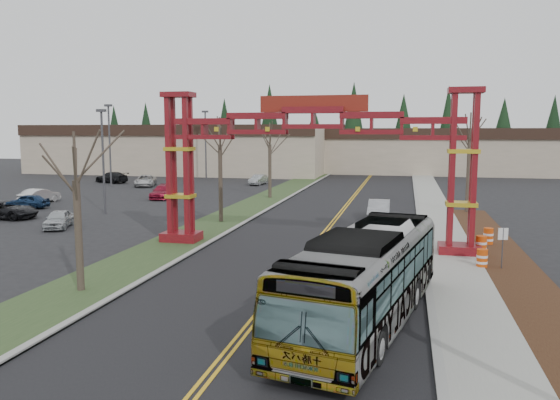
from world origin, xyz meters
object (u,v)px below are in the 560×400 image
(parked_car_far_b, at_px, (146,181))
(bare_tree_median_mid, at_px, (220,145))
(street_sign, at_px, (503,240))
(retail_building_east, at_px, (438,150))
(parked_car_far_c, at_px, (111,177))
(parked_car_near_c, at_px, (6,210))
(transit_bus, at_px, (366,278))
(light_pole_near, at_px, (103,154))
(parked_car_mid_b, at_px, (27,201))
(barrel_north, at_px, (488,237))
(gateway_arch, at_px, (313,143))
(parked_car_near_a, at_px, (59,219))
(light_pole_mid, at_px, (110,139))
(bare_tree_right_far, at_px, (470,140))
(barrel_south, at_px, (482,259))
(bare_tree_median_near, at_px, (76,181))
(bare_tree_median_far, at_px, (270,145))
(retail_building_west, at_px, (187,148))
(parked_car_near_b, at_px, (39,196))
(light_pole_far, at_px, (206,140))
(parked_car_mid_a, at_px, (163,192))
(parked_car_far_a, at_px, (258,180))
(barrel_mid, at_px, (481,246))
(silver_sedan, at_px, (379,210))

(parked_car_far_b, bearing_deg, bare_tree_median_mid, -71.65)
(street_sign, bearing_deg, retail_building_east, 89.72)
(parked_car_far_c, bearing_deg, parked_car_near_c, 35.60)
(transit_bus, relative_size, street_sign, 5.71)
(transit_bus, distance_m, light_pole_near, 30.69)
(parked_car_mid_b, xyz_separation_m, light_pole_near, (8.13, -1.18, 4.21))
(street_sign, distance_m, barrel_north, 5.94)
(parked_car_mid_b, bearing_deg, gateway_arch, 64.24)
(parked_car_near_a, relative_size, bare_tree_median_mid, 0.48)
(retail_building_east, xyz_separation_m, light_pole_mid, (-39.32, -33.27, 2.12))
(parked_car_far_b, xyz_separation_m, street_sign, (35.15, -32.84, 0.83))
(bare_tree_right_far, relative_size, barrel_south, 8.22)
(parked_car_mid_b, height_order, bare_tree_median_mid, bare_tree_median_mid)
(bare_tree_median_near, bearing_deg, light_pole_mid, 118.56)
(parked_car_mid_b, bearing_deg, bare_tree_median_far, 117.34)
(retail_building_west, distance_m, retail_building_east, 40.79)
(parked_car_near_b, bearing_deg, barrel_south, 162.13)
(bare_tree_median_far, bearing_deg, parked_car_near_a, -117.55)
(parked_car_near_b, xyz_separation_m, bare_tree_right_far, (37.90, 2.40, 5.26))
(bare_tree_median_near, bearing_deg, retail_building_west, 108.85)
(parked_car_near_c, relative_size, parked_car_far_b, 1.02)
(transit_bus, relative_size, barrel_north, 11.28)
(parked_car_near_b, relative_size, parked_car_far_c, 0.85)
(transit_bus, bearing_deg, light_pole_mid, 140.77)
(light_pole_far, bearing_deg, parked_car_mid_a, -81.04)
(bare_tree_median_far, xyz_separation_m, bare_tree_right_far, (18.00, -5.94, 0.68))
(retail_building_west, bearing_deg, light_pole_near, -75.63)
(street_sign, bearing_deg, parked_car_mid_b, 160.02)
(parked_car_mid_b, bearing_deg, parked_car_near_a, 42.85)
(gateway_arch, bearing_deg, retail_building_west, 119.07)
(parked_car_far_a, distance_m, light_pole_far, 11.39)
(barrel_mid, bearing_deg, parked_car_mid_b, 164.22)
(retail_building_east, distance_m, parked_car_far_b, 47.87)
(gateway_arch, height_order, barrel_north, gateway_arch)
(silver_sedan, height_order, parked_car_near_b, silver_sedan)
(light_pole_far, bearing_deg, transit_bus, -63.87)
(retail_building_east, relative_size, parked_car_mid_a, 8.48)
(gateway_arch, distance_m, parked_car_mid_a, 27.16)
(light_pole_mid, bearing_deg, parked_car_far_c, 119.66)
(gateway_arch, relative_size, silver_sedan, 4.02)
(parked_car_mid_a, distance_m, bare_tree_median_near, 31.83)
(parked_car_far_c, height_order, bare_tree_median_far, bare_tree_median_far)
(parked_car_far_c, xyz_separation_m, bare_tree_median_near, (23.74, -43.41, 3.93))
(parked_car_near_a, bearing_deg, parked_car_far_c, 93.06)
(parked_car_far_c, bearing_deg, bare_tree_median_far, 86.24)
(retail_building_west, relative_size, parked_car_mid_a, 10.27)
(bare_tree_median_far, distance_m, light_pole_far, 22.61)
(parked_car_mid_a, bearing_deg, light_pole_near, -101.75)
(parked_car_near_a, xyz_separation_m, parked_car_near_c, (-6.40, 2.61, 0.06))
(silver_sedan, bearing_deg, retail_building_east, 81.50)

